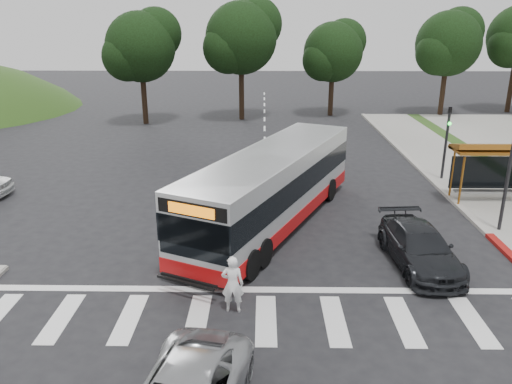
{
  "coord_description": "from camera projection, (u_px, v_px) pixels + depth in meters",
  "views": [
    {
      "loc": [
        -0.11,
        -17.49,
        8.26
      ],
      "look_at": [
        -0.39,
        1.75,
        1.6
      ],
      "focal_mm": 35.0,
      "sensor_mm": 36.0,
      "label": 1
    }
  ],
  "objects": [
    {
      "name": "pedestrian",
      "position": [
        233.0,
        284.0,
        14.66
      ],
      "size": [
        0.67,
        0.45,
        1.8
      ],
      "primitive_type": "imported",
      "rotation": [
        0.0,
        0.0,
        3.11
      ],
      "color": "white",
      "rests_on": "ground"
    },
    {
      "name": "tree_north_b",
      "position": [
        334.0,
        51.0,
        43.81
      ],
      "size": [
        5.72,
        5.33,
        8.43
      ],
      "color": "black",
      "rests_on": "ground"
    },
    {
      "name": "tree_ne_a",
      "position": [
        449.0,
        42.0,
        43.43
      ],
      "size": [
        6.16,
        5.74,
        9.3
      ],
      "color": "black",
      "rests_on": "parking_lot"
    },
    {
      "name": "tree_north_c",
      "position": [
        142.0,
        46.0,
        40.05
      ],
      "size": [
        6.16,
        5.74,
        9.3
      ],
      "color": "black",
      "rests_on": "ground"
    },
    {
      "name": "tree_north_a",
      "position": [
        242.0,
        37.0,
        41.62
      ],
      "size": [
        6.6,
        6.15,
        10.17
      ],
      "color": "black",
      "rests_on": "ground"
    },
    {
      "name": "curb_east",
      "position": [
        433.0,
        182.0,
        26.64
      ],
      "size": [
        0.3,
        40.0,
        0.15
      ],
      "primitive_type": "cube",
      "color": "#9E9991",
      "rests_on": "ground"
    },
    {
      "name": "traffic_signal_ne_short",
      "position": [
        447.0,
        136.0,
        26.31
      ],
      "size": [
        0.18,
        0.37,
        4.0
      ],
      "color": "black",
      "rests_on": "ground"
    },
    {
      "name": "dark_sedan",
      "position": [
        420.0,
        247.0,
        17.53
      ],
      "size": [
        2.32,
        4.91,
        1.38
      ],
      "primitive_type": "imported",
      "rotation": [
        0.0,
        0.0,
        0.08
      ],
      "color": "black",
      "rests_on": "ground"
    },
    {
      "name": "sidewalk_east",
      "position": [
        471.0,
        182.0,
        26.61
      ],
      "size": [
        4.0,
        40.0,
        0.12
      ],
      "primitive_type": "cube",
      "color": "gray",
      "rests_on": "ground"
    },
    {
      "name": "crosswalk_ladder",
      "position": [
        266.0,
        320.0,
        14.5
      ],
      "size": [
        18.0,
        2.6,
        0.01
      ],
      "primitive_type": "cube",
      "color": "silver",
      "rests_on": "ground"
    },
    {
      "name": "transit_bus",
      "position": [
        273.0,
        189.0,
        20.78
      ],
      "size": [
        7.58,
        12.28,
        3.18
      ],
      "primitive_type": null,
      "rotation": [
        0.0,
        0.0,
        -0.43
      ],
      "color": "#B8BABD",
      "rests_on": "ground"
    },
    {
      "name": "bus_shelter",
      "position": [
        498.0,
        154.0,
        23.13
      ],
      "size": [
        4.2,
        1.6,
        2.86
      ],
      "color": "#915418",
      "rests_on": "sidewalk_east"
    },
    {
      "name": "ground",
      "position": [
        265.0,
        246.0,
        19.23
      ],
      "size": [
        140.0,
        140.0,
        0.0
      ],
      "primitive_type": "plane",
      "color": "black",
      "rests_on": "ground"
    }
  ]
}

